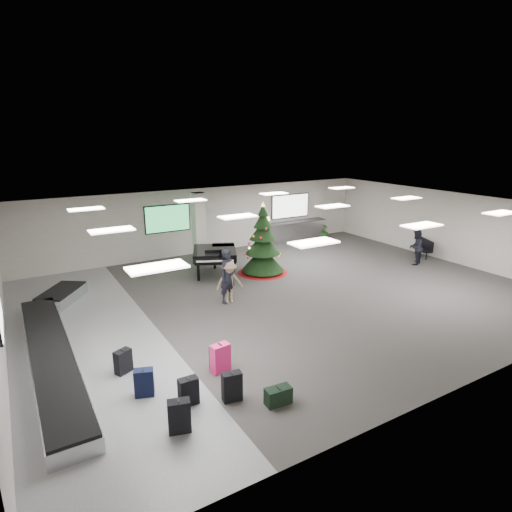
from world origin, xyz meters
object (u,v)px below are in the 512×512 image
pink_suitcase (220,358)px  christmas_tree (263,249)px  traveler_b (229,282)px  potted_plant_right (325,231)px  potted_plant_left (268,238)px  grand_piano (215,254)px  traveler_a (228,276)px  bench (423,247)px  baggage_carousel (54,342)px  traveler_bench (416,247)px  service_counter (293,231)px

pink_suitcase → christmas_tree: (5.04, 6.21, 0.68)m
traveler_b → potted_plant_right: size_ratio=1.91×
pink_suitcase → potted_plant_left: size_ratio=0.88×
grand_piano → traveler_b: (-0.88, -3.04, -0.15)m
traveler_a → bench: bearing=-18.6°
baggage_carousel → grand_piano: (6.61, 3.59, 0.69)m
traveler_bench → potted_plant_right: traveler_bench is taller
christmas_tree → grand_piano: christmas_tree is taller
pink_suitcase → traveler_bench: size_ratio=0.47×
traveler_a → christmas_tree: bearing=17.7°
baggage_carousel → traveler_bench: 15.06m
pink_suitcase → christmas_tree: 8.02m
traveler_b → traveler_bench: size_ratio=0.94×
grand_piano → potted_plant_left: grand_piano is taller
pink_suitcase → grand_piano: 7.69m
pink_suitcase → potted_plant_left: potted_plant_left is taller
bench → potted_plant_right: (-1.61, 5.41, -0.09)m
service_counter → traveler_a: size_ratio=2.10×
service_counter → potted_plant_left: service_counter is taller
pink_suitcase → potted_plant_right: 15.02m
traveler_bench → traveler_b: bearing=-27.0°
traveler_a → grand_piano: bearing=52.2°
christmas_tree → traveler_b: christmas_tree is taller
service_counter → traveler_bench: (2.20, -6.43, 0.25)m
traveler_bench → potted_plant_right: size_ratio=2.03×
baggage_carousel → pink_suitcase: bearing=-44.6°
potted_plant_right → christmas_tree: bearing=-150.4°
potted_plant_left → baggage_carousel: bearing=-149.8°
baggage_carousel → grand_piano: bearing=28.5°
baggage_carousel → traveler_bench: traveler_bench is taller
traveler_bench → potted_plant_right: 6.13m
christmas_tree → pink_suitcase: bearing=-129.1°
baggage_carousel → potted_plant_left: bearing=30.2°
baggage_carousel → traveler_bench: bearing=1.2°
traveler_a → traveler_bench: (9.35, -0.28, -0.17)m
christmas_tree → baggage_carousel: bearing=-161.7°
grand_piano → traveler_a: traveler_a is taller
grand_piano → potted_plant_right: (8.21, 2.82, -0.51)m
bench → traveler_a: size_ratio=0.74×
pink_suitcase → service_counter: bearing=39.6°
bench → traveler_bench: traveler_bench is taller
christmas_tree → traveler_b: bearing=-140.6°
christmas_tree → bench: (7.95, -1.80, -0.56)m
baggage_carousel → grand_piano: size_ratio=3.57×
service_counter → pink_suitcase: service_counter is taller
service_counter → traveler_a: bearing=-139.3°
christmas_tree → traveler_a: bearing=-141.5°
baggage_carousel → pink_suitcase: (3.45, -3.40, 0.16)m
pink_suitcase → grand_piano: (3.16, 6.99, 0.54)m
pink_suitcase → potted_plant_right: size_ratio=0.96×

